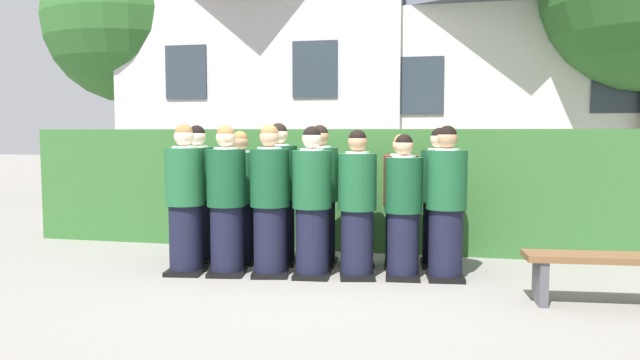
# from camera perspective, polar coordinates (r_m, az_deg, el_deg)

# --- Properties ---
(ground_plane) EXTENTS (60.00, 60.00, 0.00)m
(ground_plane) POSITION_cam_1_polar(r_m,az_deg,el_deg) (6.64, -0.54, -9.28)
(ground_plane) COLOR gray
(student_front_row_0) EXTENTS (0.45, 0.53, 1.69)m
(student_front_row_0) POSITION_cam_1_polar(r_m,az_deg,el_deg) (6.80, -12.99, -2.14)
(student_front_row_0) COLOR black
(student_front_row_0) RESTS_ON ground
(student_front_row_1) EXTENTS (0.46, 0.56, 1.68)m
(student_front_row_1) POSITION_cam_1_polar(r_m,az_deg,el_deg) (6.66, -9.08, -2.28)
(student_front_row_1) COLOR black
(student_front_row_1) RESTS_ON ground
(student_front_row_2) EXTENTS (0.48, 0.55, 1.68)m
(student_front_row_2) POSITION_cam_1_polar(r_m,az_deg,el_deg) (6.56, -4.89, -2.32)
(student_front_row_2) COLOR black
(student_front_row_2) RESTS_ON ground
(student_front_row_3) EXTENTS (0.43, 0.51, 1.67)m
(student_front_row_3) POSITION_cam_1_polar(r_m,az_deg,el_deg) (6.47, -0.78, -2.49)
(student_front_row_3) COLOR black
(student_front_row_3) RESTS_ON ground
(student_front_row_4) EXTENTS (0.46, 0.55, 1.63)m
(student_front_row_4) POSITION_cam_1_polar(r_m,az_deg,el_deg) (6.45, 3.64, -2.68)
(student_front_row_4) COLOR black
(student_front_row_4) RESTS_ON ground
(student_front_row_5) EXTENTS (0.41, 0.52, 1.58)m
(student_front_row_5) POSITION_cam_1_polar(r_m,az_deg,el_deg) (6.47, 8.10, -2.91)
(student_front_row_5) COLOR black
(student_front_row_5) RESTS_ON ground
(student_front_row_6) EXTENTS (0.44, 0.55, 1.67)m
(student_front_row_6) POSITION_cam_1_polar(r_m,az_deg,el_deg) (6.50, 12.17, -2.52)
(student_front_row_6) COLOR black
(student_front_row_6) RESTS_ON ground
(student_rear_row_0) EXTENTS (0.44, 0.55, 1.68)m
(student_rear_row_0) POSITION_cam_1_polar(r_m,az_deg,el_deg) (7.36, -11.79, -1.64)
(student_rear_row_0) COLOR black
(student_rear_row_0) RESTS_ON ground
(student_rear_row_1) EXTENTS (0.42, 0.49, 1.61)m
(student_rear_row_1) POSITION_cam_1_polar(r_m,az_deg,el_deg) (7.23, -7.75, -1.97)
(student_rear_row_1) COLOR black
(student_rear_row_1) RESTS_ON ground
(student_rear_row_2) EXTENTS (0.47, 0.57, 1.71)m
(student_rear_row_2) POSITION_cam_1_polar(r_m,az_deg,el_deg) (7.12, -4.01, -1.66)
(student_rear_row_2) COLOR black
(student_rear_row_2) RESTS_ON ground
(student_rear_row_3) EXTENTS (0.44, 0.54, 1.69)m
(student_rear_row_3) POSITION_cam_1_polar(r_m,az_deg,el_deg) (7.04, -0.03, -1.82)
(student_rear_row_3) COLOR black
(student_rear_row_3) RESTS_ON ground
(student_rear_row_4) EXTENTS (0.45, 0.54, 1.60)m
(student_rear_row_4) POSITION_cam_1_polar(r_m,az_deg,el_deg) (7.05, 3.75, -2.16)
(student_rear_row_4) COLOR black
(student_rear_row_4) RESTS_ON ground
(student_in_red_blazer) EXTENTS (0.41, 0.48, 1.58)m
(student_in_red_blazer) POSITION_cam_1_polar(r_m,az_deg,el_deg) (7.03, 7.83, -2.31)
(student_in_red_blazer) COLOR black
(student_in_red_blazer) RESTS_ON ground
(student_rear_row_6) EXTENTS (0.44, 0.54, 1.65)m
(student_rear_row_6) POSITION_cam_1_polar(r_m,az_deg,el_deg) (7.10, 11.46, -1.98)
(student_rear_row_6) COLOR black
(student_rear_row_6) RESTS_ON ground
(hedge) EXTENTS (9.03, 0.70, 1.64)m
(hedge) POSITION_cam_1_polar(r_m,az_deg,el_deg) (8.16, 2.15, -0.81)
(hedge) COLOR #33662D
(hedge) RESTS_ON ground
(school_building_main) EXTENTS (8.26, 4.70, 6.36)m
(school_building_main) POSITION_cam_1_polar(r_m,az_deg,el_deg) (13.88, 17.60, 11.38)
(school_building_main) COLOR silver
(school_building_main) RESTS_ON ground
(school_building_annex) EXTENTS (6.44, 3.91, 6.40)m
(school_building_annex) POSITION_cam_1_polar(r_m,az_deg,el_deg) (13.90, -4.35, 11.63)
(school_building_annex) COLOR silver
(school_building_annex) RESTS_ON ground
(oak_tree_left) EXTENTS (3.86, 3.86, 6.15)m
(oak_tree_left) POSITION_cam_1_polar(r_m,az_deg,el_deg) (14.94, -18.10, 14.53)
(oak_tree_left) COLOR brown
(oak_tree_left) RESTS_ON ground
(wooden_bench) EXTENTS (1.43, 0.48, 0.48)m
(wooden_bench) POSITION_cam_1_polar(r_m,az_deg,el_deg) (6.04, 25.81, -7.74)
(wooden_bench) COLOR brown
(wooden_bench) RESTS_ON ground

